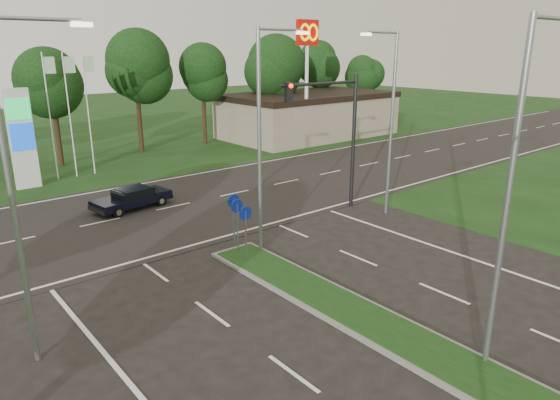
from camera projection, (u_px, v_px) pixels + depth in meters
verge_far at (14, 135)px, 49.15m from camera, size 160.00×50.00×0.02m
cross_road at (157, 210)px, 26.33m from camera, size 160.00×12.00×0.02m
commercial_building at (309, 115)px, 48.00m from camera, size 16.00×9.00×4.00m
streetlight_median_near at (514, 183)px, 12.20m from camera, size 2.53×0.22×9.00m
streetlight_median_far at (263, 132)px, 19.56m from camera, size 2.53×0.22×9.00m
streetlight_left_far at (18, 180)px, 12.42m from camera, size 2.53×0.22×9.00m
streetlight_right_far at (390, 115)px, 24.32m from camera, size 2.53×0.22×9.00m
traffic_signal at (337, 122)px, 24.93m from camera, size 5.10×0.42×7.00m
median_signs at (239, 216)px, 20.23m from camera, size 1.16×1.76×2.38m
gas_pylon at (25, 136)px, 29.74m from camera, size 5.80×1.26×8.00m
mcdonalds_sign at (307, 51)px, 40.84m from camera, size 2.20×0.47×10.40m
treeline_far at (51, 68)px, 36.12m from camera, size 6.00×6.00×9.90m
navy_sedan at (132, 198)px, 26.47m from camera, size 4.27×2.27×1.12m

